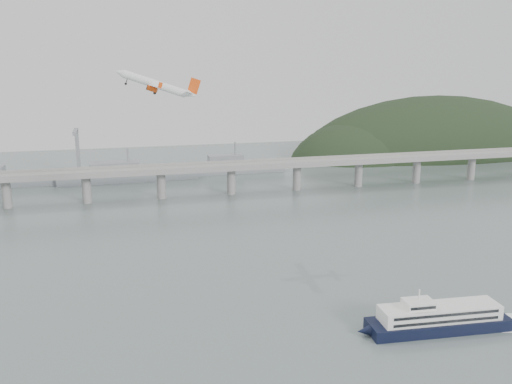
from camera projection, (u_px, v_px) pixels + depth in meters
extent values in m
plane|color=slate|center=(294.00, 320.00, 199.48)|extent=(900.00, 900.00, 0.00)
cube|color=gray|center=(203.00, 168.00, 382.92)|extent=(800.00, 22.00, 2.20)
cube|color=gray|center=(206.00, 168.00, 372.58)|extent=(800.00, 0.60, 1.80)
cube|color=gray|center=(201.00, 163.00, 392.33)|extent=(800.00, 0.60, 1.80)
cylinder|color=gray|center=(7.00, 194.00, 352.87)|extent=(6.00, 6.00, 21.00)
cylinder|color=gray|center=(87.00, 189.00, 365.36)|extent=(6.00, 6.00, 21.00)
cylinder|color=gray|center=(161.00, 185.00, 377.85)|extent=(6.00, 6.00, 21.00)
cylinder|color=gray|center=(231.00, 181.00, 390.34)|extent=(6.00, 6.00, 21.00)
cylinder|color=gray|center=(297.00, 178.00, 402.83)|extent=(6.00, 6.00, 21.00)
cylinder|color=gray|center=(358.00, 174.00, 415.32)|extent=(6.00, 6.00, 21.00)
cylinder|color=gray|center=(417.00, 171.00, 427.81)|extent=(6.00, 6.00, 21.00)
cylinder|color=gray|center=(471.00, 168.00, 440.29)|extent=(6.00, 6.00, 21.00)
ellipsoid|color=black|center=(433.00, 169.00, 581.38)|extent=(320.00, 150.00, 156.00)
ellipsoid|color=black|center=(356.00, 169.00, 546.86)|extent=(140.00, 110.00, 96.00)
ellipsoid|color=black|center=(498.00, 169.00, 614.88)|extent=(220.00, 140.00, 120.00)
cube|color=slate|center=(129.00, 176.00, 435.25)|extent=(110.55, 21.43, 8.00)
cube|color=slate|center=(114.00, 167.00, 430.65)|extent=(39.01, 16.73, 8.00)
cylinder|color=slate|center=(128.00, 156.00, 431.55)|extent=(1.60, 1.60, 14.00)
cube|color=slate|center=(235.00, 168.00, 467.13)|extent=(85.00, 13.60, 8.00)
cube|color=slate|center=(226.00, 160.00, 463.16)|extent=(29.75, 11.90, 8.00)
cylinder|color=slate|center=(235.00, 150.00, 463.43)|extent=(1.60, 1.60, 14.00)
cube|color=slate|center=(78.00, 152.00, 454.47)|extent=(3.00, 3.00, 40.00)
cube|color=slate|center=(75.00, 132.00, 440.90)|extent=(3.00, 28.00, 3.00)
cube|color=black|center=(438.00, 324.00, 192.04)|extent=(52.19, 16.37, 4.11)
cone|color=black|center=(364.00, 331.00, 187.20)|extent=(5.45, 4.51, 4.11)
cube|color=white|center=(439.00, 312.00, 190.97)|extent=(43.84, 13.67, 5.14)
cube|color=black|center=(447.00, 315.00, 185.69)|extent=(38.93, 3.27, 1.03)
cube|color=black|center=(447.00, 322.00, 186.26)|extent=(38.93, 3.27, 1.03)
cube|color=black|center=(432.00, 302.00, 195.63)|extent=(38.93, 3.27, 1.03)
cube|color=black|center=(432.00, 309.00, 196.20)|extent=(38.93, 3.27, 1.03)
cube|color=white|center=(419.00, 304.00, 188.63)|extent=(10.81, 7.99, 2.67)
cube|color=black|center=(423.00, 308.00, 185.14)|extent=(9.23, 0.86, 1.03)
cylinder|color=white|center=(419.00, 295.00, 187.87)|extent=(0.55, 0.55, 4.11)
ellipsoid|color=white|center=(511.00, 323.00, 197.51)|extent=(30.67, 17.10, 0.21)
cylinder|color=white|center=(155.00, 84.00, 237.72)|extent=(27.79, 8.85, 12.28)
cone|color=white|center=(119.00, 72.00, 234.81)|extent=(5.52, 4.42, 4.72)
cone|color=white|center=(191.00, 95.00, 240.66)|extent=(6.16, 4.14, 5.04)
cube|color=white|center=(157.00, 87.00, 238.04)|extent=(9.00, 34.27, 3.59)
cube|color=white|center=(190.00, 92.00, 240.38)|extent=(4.56, 12.29, 1.84)
cube|color=#E5480F|center=(194.00, 86.00, 240.13)|extent=(6.33, 0.99, 7.58)
cylinder|color=#E5480F|center=(153.00, 89.00, 243.29)|extent=(5.05, 3.13, 3.54)
cylinder|color=black|center=(148.00, 87.00, 242.91)|extent=(1.38, 2.40, 2.29)
cube|color=white|center=(154.00, 87.00, 243.16)|extent=(2.76, 0.59, 1.93)
cylinder|color=#E5480F|center=(152.00, 89.00, 232.60)|extent=(5.05, 3.13, 3.54)
cylinder|color=black|center=(147.00, 87.00, 232.22)|extent=(1.38, 2.40, 2.29)
cube|color=white|center=(152.00, 87.00, 232.47)|extent=(2.76, 0.59, 1.93)
cylinder|color=black|center=(156.00, 91.00, 240.80)|extent=(1.15, 0.42, 2.40)
cylinder|color=black|center=(155.00, 93.00, 240.94)|extent=(1.43, 0.55, 1.41)
cylinder|color=black|center=(155.00, 91.00, 235.75)|extent=(1.15, 0.42, 2.40)
cylinder|color=black|center=(154.00, 93.00, 235.89)|extent=(1.43, 0.55, 1.41)
cylinder|color=black|center=(126.00, 81.00, 235.91)|extent=(1.15, 0.42, 2.40)
cylinder|color=black|center=(126.00, 84.00, 236.06)|extent=(1.43, 0.55, 1.41)
cube|color=#E5480F|center=(163.00, 86.00, 254.76)|extent=(2.29, 0.43, 2.78)
cube|color=#E5480F|center=(160.00, 85.00, 221.72)|extent=(2.29, 0.43, 2.78)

